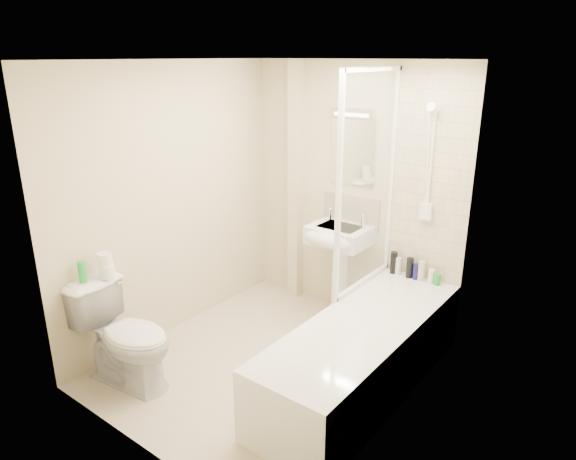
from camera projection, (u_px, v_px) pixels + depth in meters
The scene contains 26 objects.
floor at pixel (270, 363), 4.27m from camera, with size 2.50×2.50×0.00m, color beige.
wall_back at pixel (353, 193), 4.82m from camera, with size 2.20×0.02×2.40m, color beige.
wall_left at pixel (172, 203), 4.51m from camera, with size 0.02×2.50×2.40m, color beige.
wall_right at pixel (402, 260), 3.25m from camera, with size 0.02×2.50×2.40m, color beige.
ceiling at pixel (266, 60), 3.49m from camera, with size 2.20×2.50×0.02m, color white.
tile_back at pixel (430, 181), 4.31m from camera, with size 0.70×0.01×1.75m, color beige.
tile_right at pixel (416, 218), 3.33m from camera, with size 0.01×2.10×1.75m, color beige.
pipe_boxing at pixel (296, 185), 5.13m from camera, with size 0.12×0.12×2.40m, color beige.
splashback at pixel (351, 211), 4.87m from camera, with size 0.60×0.01×0.30m, color beige.
mirror at pixel (353, 153), 4.69m from camera, with size 0.46×0.01×0.60m, color white.
strip_light at pixel (353, 112), 4.55m from camera, with size 0.42×0.07×0.07m, color silver.
bathtub at pixel (363, 353), 3.89m from camera, with size 0.70×2.10×0.55m.
shower_screen at pixel (368, 182), 4.17m from camera, with size 0.04×0.92×1.80m.
shower_fixture at pixel (429, 168), 4.23m from camera, with size 0.10×0.16×0.99m.
pedestal_sink at pixel (337, 246), 4.79m from camera, with size 0.55×0.49×1.05m.
bottle_black_a at pixel (394, 263), 4.64m from camera, with size 0.06×0.06×0.20m, color black.
bottle_white_a at pixel (398, 266), 4.62m from camera, with size 0.05×0.05×0.16m, color silver.
bottle_black_b at pixel (410, 268), 4.55m from camera, with size 0.06×0.06×0.18m, color black.
bottle_blue at pixel (416, 272), 4.52m from camera, with size 0.06×0.06×0.14m, color #141353.
bottle_cream at pixel (421, 271), 4.49m from camera, with size 0.06×0.06×0.18m, color beige.
bottle_white_b at pixel (431, 276), 4.44m from camera, with size 0.05×0.05×0.13m, color white.
bottle_green at pixel (437, 279), 4.42m from camera, with size 0.06×0.06×0.10m, color green.
toilet at pixel (126, 335), 3.91m from camera, with size 0.84×0.54×0.81m, color white.
toilet_roll_lower at pixel (107, 271), 3.94m from camera, with size 0.11×0.11×0.10m, color white.
toilet_roll_upper at pixel (105, 259), 3.91m from camera, with size 0.11×0.11×0.10m, color white.
green_bottle at pixel (82, 272), 3.84m from camera, with size 0.06×0.06×0.17m, color green.
Camera 1 is at (2.35, -2.83, 2.43)m, focal length 32.00 mm.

